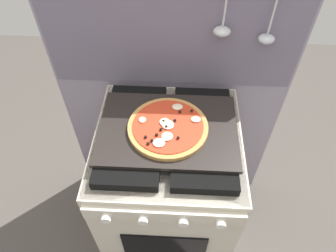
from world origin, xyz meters
TOP-DOWN VIEW (x-y plane):
  - ground_plane at (0.00, 0.00)m, footprint 4.00×4.00m
  - kitchen_backsplash at (0.00, 0.33)m, footprint 1.10×0.09m
  - stove at (-0.00, -0.00)m, footprint 0.60×0.64m
  - baking_tray at (0.00, 0.00)m, footprint 0.54×0.38m
  - pizza_left at (0.00, -0.01)m, footprint 0.31×0.31m

SIDE VIEW (x-z plane):
  - ground_plane at x=0.00m, z-range 0.00..0.00m
  - stove at x=0.00m, z-range 0.00..0.90m
  - kitchen_backsplash at x=0.00m, z-range 0.01..1.56m
  - baking_tray at x=0.00m, z-range 0.90..0.92m
  - pizza_left at x=0.00m, z-range 0.91..0.94m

